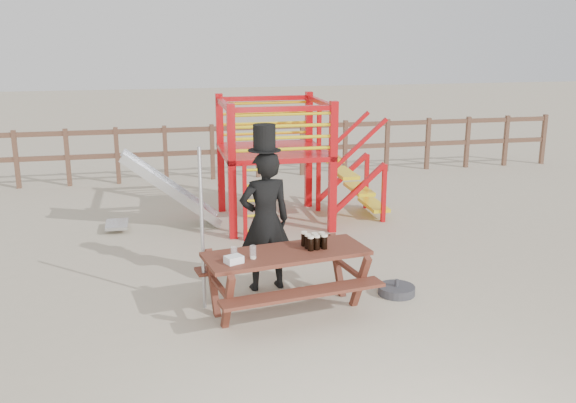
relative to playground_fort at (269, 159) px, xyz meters
name	(u,v)px	position (x,y,z in m)	size (l,w,h in m)	color
ground	(315,308)	(-0.12, -3.58, -1.07)	(60.00, 60.00, 0.00)	tan
back_fence	(235,145)	(-0.12, 3.42, -0.34)	(15.09, 0.09, 1.20)	brown
playground_fort	(269,159)	(0.00, 0.00, 0.00)	(4.71, 1.84, 2.10)	red
picnic_table	(287,274)	(-0.47, -3.58, -0.62)	(2.04, 1.57, 0.72)	maroon
man_with_hat	(265,217)	(-0.58, -2.86, -0.14)	(0.69, 0.50, 2.08)	black
metal_pole	(202,230)	(-1.39, -3.30, -0.12)	(0.04, 0.04, 1.91)	#B2B2B7
parasol_base	(397,290)	(0.96, -3.40, -1.02)	(0.45, 0.45, 0.19)	#323136
paper_bag	(234,259)	(-1.10, -3.82, -0.31)	(0.18, 0.14, 0.08)	white
stout_pints	(314,241)	(-0.13, -3.52, -0.27)	(0.27, 0.25, 0.17)	black
empty_glasses	(244,253)	(-0.98, -3.72, -0.28)	(0.28, 0.07, 0.15)	silver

